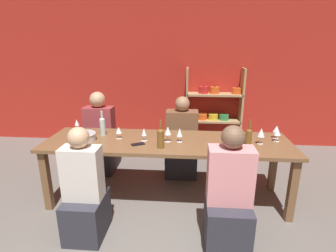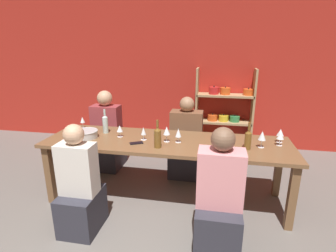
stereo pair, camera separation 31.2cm
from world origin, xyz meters
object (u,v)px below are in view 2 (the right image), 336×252
(person_far_b, at_px, (186,147))
(shelf_unit, at_px, (223,117))
(wine_glass_empty_a, at_px, (167,131))
(wine_glass_white_c, at_px, (280,133))
(wine_glass_white_d, at_px, (280,136))
(wine_glass_red_d, at_px, (143,132))
(dining_table, at_px, (166,147))
(cell_phone, at_px, (136,143))
(wine_bottle_green, at_px, (248,139))
(wine_glass_red_a, at_px, (120,129))
(person_far_a, at_px, (108,140))
(person_near_b, at_px, (219,207))
(wine_bottle_dark, at_px, (158,137))
(wine_glass_white_b, at_px, (178,133))
(person_near_a, at_px, (80,193))
(mixing_bowl, at_px, (86,134))
(wine_glass_red_c, at_px, (262,136))
(wine_bottle_amber, at_px, (105,123))
(wine_glass_white_a, at_px, (230,139))
(wine_glass_red_b, at_px, (82,120))

(person_far_b, bearing_deg, shelf_unit, -115.69)
(wine_glass_empty_a, distance_m, wine_glass_white_c, 1.30)
(wine_glass_white_d, bearing_deg, wine_glass_red_d, -176.23)
(dining_table, xyz_separation_m, wine_glass_empty_a, (0.01, -0.03, 0.21))
(cell_phone, bearing_deg, wine_bottle_green, 2.53)
(shelf_unit, height_order, wine_glass_red_a, shelf_unit)
(wine_glass_white_d, relative_size, person_far_a, 0.12)
(person_near_b, bearing_deg, wine_bottle_dark, 142.67)
(wine_glass_white_c, distance_m, person_far_a, 2.47)
(wine_glass_white_d, bearing_deg, person_near_b, -128.14)
(wine_glass_white_b, bearing_deg, wine_glass_red_d, 179.24)
(person_near_a, bearing_deg, wine_glass_empty_a, 42.20)
(dining_table, bearing_deg, cell_phone, -154.50)
(dining_table, xyz_separation_m, wine_glass_white_c, (1.29, 0.19, 0.20))
(wine_glass_white_d, xyz_separation_m, cell_phone, (-1.59, -0.23, -0.10))
(person_near_a, height_order, person_far_b, person_far_b)
(mixing_bowl, bearing_deg, wine_glass_red_a, 15.03)
(dining_table, xyz_separation_m, person_far_a, (-1.07, 0.73, -0.24))
(wine_glass_red_d, bearing_deg, wine_glass_red_c, 0.15)
(wine_bottle_dark, bearing_deg, wine_glass_white_c, 17.12)
(wine_glass_red_d, relative_size, cell_phone, 0.94)
(wine_glass_white_b, xyz_separation_m, wine_glass_red_c, (0.92, 0.01, 0.02))
(person_near_a, bearing_deg, shelf_unit, 60.79)
(wine_glass_white_b, height_order, person_far_a, person_far_a)
(wine_bottle_green, distance_m, wine_glass_red_c, 0.18)
(wine_glass_white_d, xyz_separation_m, wine_glass_red_d, (-1.54, -0.10, -0.01))
(person_far_b, bearing_deg, wine_glass_empty_a, 79.48)
(wine_bottle_dark, xyz_separation_m, wine_glass_empty_a, (0.06, 0.20, 0.01))
(person_near_a, bearing_deg, dining_table, 43.76)
(wine_bottle_amber, relative_size, wine_glass_white_d, 2.08)
(wine_glass_white_c, xyz_separation_m, person_near_b, (-0.67, -0.93, -0.45))
(wine_bottle_amber, bearing_deg, person_far_b, 31.63)
(wine_glass_white_a, bearing_deg, cell_phone, -176.69)
(wine_glass_red_b, bearing_deg, cell_phone, -26.05)
(wine_bottle_green, relative_size, person_far_b, 0.26)
(dining_table, distance_m, wine_bottle_amber, 0.86)
(person_far_a, bearing_deg, shelf_unit, -147.50)
(wine_glass_red_a, bearing_deg, person_far_a, 124.61)
(wine_glass_red_b, bearing_deg, dining_table, -13.09)
(wine_glass_red_c, height_order, wine_glass_white_d, wine_glass_red_c)
(shelf_unit, distance_m, wine_glass_red_a, 2.24)
(wine_glass_white_c, relative_size, person_far_b, 0.14)
(wine_glass_red_b, bearing_deg, wine_glass_red_c, -7.46)
(wine_glass_red_c, distance_m, wine_glass_white_c, 0.31)
(mixing_bowl, distance_m, wine_bottle_amber, 0.28)
(person_near_a, height_order, person_near_b, person_near_b)
(shelf_unit, distance_m, wine_bottle_amber, 2.30)
(wine_bottle_dark, distance_m, person_far_a, 1.47)
(wine_glass_red_a, bearing_deg, person_far_b, 43.69)
(mixing_bowl, height_order, wine_glass_red_d, wine_glass_red_d)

